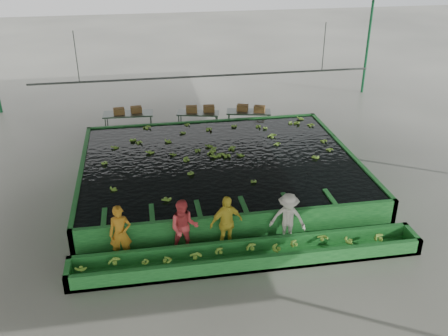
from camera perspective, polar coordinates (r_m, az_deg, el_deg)
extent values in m
plane|color=gray|center=(17.35, 0.28, -3.68)|extent=(80.00, 80.00, 0.00)
cube|color=gray|center=(15.47, 0.32, 12.56)|extent=(20.00, 22.00, 0.04)
cube|color=black|center=(18.27, -0.54, 0.95)|extent=(9.70, 7.70, 0.00)
cylinder|color=#59605B|center=(20.76, -2.16, 10.44)|extent=(0.08, 0.08, 14.00)
cylinder|color=#59605B|center=(20.47, -16.53, 12.06)|extent=(0.04, 0.04, 2.00)
cylinder|color=#59605B|center=(21.72, 11.34, 13.41)|extent=(0.04, 0.04, 2.00)
imported|color=#BB781A|center=(14.34, -11.76, -7.37)|extent=(0.63, 0.41, 1.72)
imported|color=#DC4143|center=(14.34, -4.59, -6.80)|extent=(0.91, 0.75, 1.73)
imported|color=yellow|center=(14.47, 0.25, -6.33)|extent=(1.11, 0.71, 1.75)
imported|color=beige|center=(14.88, 7.31, -5.78)|extent=(1.22, 0.97, 1.65)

